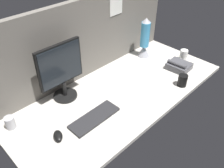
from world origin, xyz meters
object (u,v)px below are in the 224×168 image
keyboard (94,118)px  mouse (58,136)px  lava_lamp (145,41)px  desk_phone (179,66)px  mug_black_travel (183,80)px  monitor (61,70)px  mug_ceramic_white (184,55)px  mug_steel (10,123)px

keyboard → mouse: (-27.19, 3.65, 0.70)cm
lava_lamp → desk_phone: bearing=-84.0°
mug_black_travel → desk_phone: mug_black_travel is taller
monitor → mouse: bearing=-131.6°
mug_ceramic_white → lava_lamp: size_ratio=0.27×
monitor → mug_steel: bearing=-177.9°
mug_steel → desk_phone: (138.56, -38.87, -1.16)cm
mug_ceramic_white → mug_black_travel: size_ratio=1.06×
mug_steel → lava_lamp: lava_lamp is taller
mouse → lava_lamp: size_ratio=0.25×
keyboard → mug_black_travel: size_ratio=3.74×
keyboard → mug_black_travel: (75.63, -21.36, 3.95)cm
desk_phone → lava_lamp: bearing=96.0°
keyboard → monitor: bearing=88.8°
mug_ceramic_white → mug_black_travel: mug_ceramic_white is taller
keyboard → desk_phone: bearing=-4.6°
mug_black_travel → mug_steel: bearing=155.7°
keyboard → mug_steel: size_ratio=4.26×
keyboard → mug_steel: bearing=142.4°
mug_black_travel → mouse: bearing=166.3°
lava_lamp → keyboard: bearing=-161.2°
mug_ceramic_white → desk_phone: mug_ceramic_white is taller
mouse → mug_steel: (-16.78, 29.11, 2.64)cm
mouse → lava_lamp: (117.90, 27.30, 14.34)cm
mouse → desk_phone: size_ratio=0.47×
monitor → mouse: 46.65cm
mouse → mug_steel: size_ratio=1.10×
mug_steel → desk_phone: desk_phone is taller
monitor → mouse: (-27.33, -30.74, -21.99)cm
mug_ceramic_white → desk_phone: bearing=-161.0°
monitor → lava_lamp: (90.56, -3.44, -7.65)cm
monitor → lava_lamp: bearing=-2.2°
monitor → mouse: size_ratio=4.58×
monitor → desk_phone: size_ratio=2.17×
keyboard → lava_lamp: lava_lamp is taller
mug_ceramic_white → mug_black_travel: (-35.26, -20.87, -0.28)cm
lava_lamp → mug_black_travel: bearing=-106.1°
mug_steel → mug_black_travel: (119.60, -54.12, 0.60)cm
monitor → keyboard: (-0.14, -34.39, -22.69)cm
mug_ceramic_white → lava_lamp: bearing=122.7°
lava_lamp → desk_phone: size_ratio=1.88×
keyboard → mouse: size_ratio=3.85×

